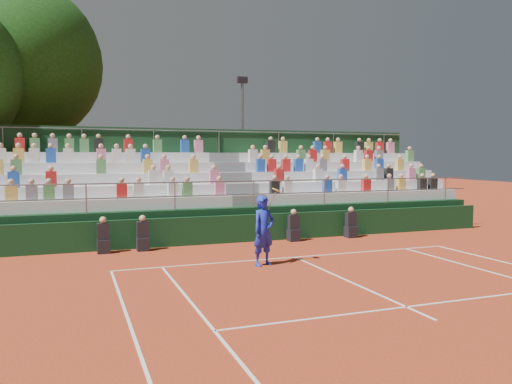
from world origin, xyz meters
name	(u,v)px	position (x,y,z in m)	size (l,w,h in m)	color
ground	(295,257)	(0.00, 0.00, 0.00)	(90.00, 90.00, 0.00)	#AF3C1D
courtside_wall	(259,228)	(0.00, 3.20, 0.50)	(20.00, 0.15, 1.00)	black
line_officials	(230,232)	(-1.24, 2.75, 0.48)	(9.56, 0.40, 1.19)	black
grandstand	(232,204)	(-0.01, 6.44, 1.09)	(20.00, 5.20, 4.40)	black
tennis_player	(264,231)	(-1.33, -0.73, 1.01)	(0.96, 0.71, 2.22)	#1A2AC8
tree_east	(18,63)	(-8.85, 13.88, 7.80)	(8.18, 8.18, 11.90)	#382414
floodlight_mast	(242,133)	(2.86, 13.53, 4.51)	(0.60, 0.25, 7.70)	gray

